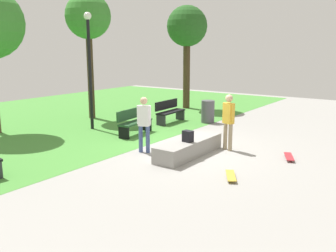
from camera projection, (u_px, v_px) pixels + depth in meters
The scene contains 14 objects.
ground_plane at pixel (189, 148), 11.43m from camera, with size 28.00×28.00×0.00m, color gray.
grass_lawn at pixel (37, 121), 15.75m from camera, with size 26.60×12.72×0.01m, color #478C38.
concrete_ledge at pixel (189, 148), 10.65m from camera, with size 2.61×0.72×0.46m, color gray.
backpack_on_ledge at pixel (188, 136), 10.37m from camera, with size 0.28×0.20×0.32m, color black.
skater_performing_trick at pixel (228, 118), 11.06m from camera, with size 0.30×0.41×1.69m.
skater_watching at pixel (144, 121), 10.80m from camera, with size 0.30×0.41×1.65m.
skateboard_by_ledge at pixel (231, 176), 8.81m from camera, with size 0.79×0.58×0.08m.
skateboard_spare at pixel (289, 157), 10.34m from camera, with size 0.81×0.51×0.08m.
park_bench_near_lamppost at pixel (134, 121), 13.18m from camera, with size 1.65×0.67×0.91m.
park_bench_center_lawn at pixel (169, 111), 15.31m from camera, with size 1.62×0.54×0.91m.
tree_slender_maple at pixel (88, 18), 15.50m from camera, with size 1.91×1.91×5.30m.
tree_leaning_ash at pixel (187, 28), 18.27m from camera, with size 2.00×2.00×5.08m.
lamp_post at pixel (89, 60), 13.65m from camera, with size 0.28×0.28×4.30m.
trash_bin at pixel (208, 112), 15.27m from camera, with size 0.54×0.54×0.92m, color #4C4C51.
Camera 1 is at (-9.38, -5.85, 3.04)m, focal length 39.66 mm.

